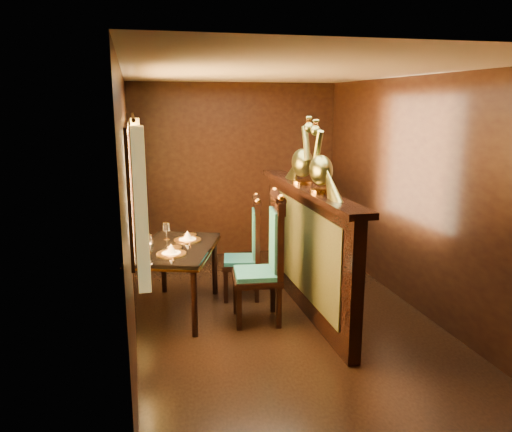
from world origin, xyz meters
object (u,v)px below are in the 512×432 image
Objects in this scene: chair_left at (269,254)px; peacock_right at (303,150)px; peacock_left at (321,157)px; dining_table at (176,253)px; chair_right at (251,245)px.

peacock_right is (0.47, 0.39, 1.01)m from chair_left.
peacock_right is (0.00, 0.55, 0.01)m from peacock_left.
dining_table is 2.03× the size of peacock_left.
chair_right is at bearing 100.03° from chair_left.
dining_table is 1.01m from chair_left.
peacock_left is at bearing -4.09° from dining_table.
chair_left is 1.95× the size of peacock_left.
peacock_left reaches higher than chair_left.
chair_left is at bearing 161.08° from peacock_left.
peacock_left is at bearing -90.00° from peacock_right.
dining_table is at bearing -153.98° from chair_right.
chair_right reaches higher than dining_table.
chair_right is (0.87, 0.24, -0.04)m from dining_table.
chair_right is 1.24m from peacock_right.
peacock_right reaches higher than chair_left.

